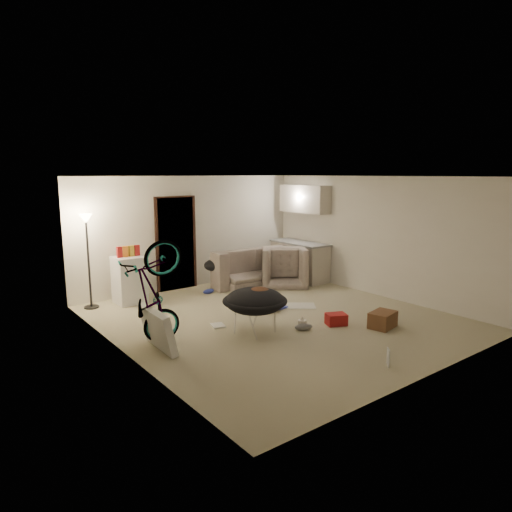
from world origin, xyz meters
TOP-DOWN VIEW (x-y plane):
  - floor at (0.00, 0.00)m, footprint 5.50×6.00m
  - ceiling at (0.00, 0.00)m, footprint 5.50×6.00m
  - wall_back at (0.00, 3.01)m, footprint 5.50×0.02m
  - wall_front at (0.00, -3.01)m, footprint 5.50×0.02m
  - wall_left at (-2.76, 0.00)m, footprint 0.02×6.00m
  - wall_right at (2.76, 0.00)m, footprint 0.02×6.00m
  - doorway at (-0.40, 2.97)m, footprint 0.85×0.10m
  - door_trim at (-0.40, 2.94)m, footprint 0.97×0.04m
  - floor_lamp at (-2.40, 2.65)m, footprint 0.28×0.28m
  - kitchen_counter at (2.43, 2.00)m, footprint 0.60×1.50m
  - counter_top at (2.43, 2.00)m, footprint 0.64×1.54m
  - kitchen_uppers at (2.56, 2.00)m, footprint 0.38×1.40m
  - sofa at (1.27, 2.45)m, footprint 2.22×0.95m
  - armchair at (1.82, 1.90)m, footprint 1.35×1.32m
  - bicycle at (-2.30, 0.08)m, footprint 1.74×0.96m
  - book_asset at (-0.15, -2.55)m, footprint 0.29×0.29m
  - mini_fridge at (-1.66, 2.55)m, footprint 0.55×0.55m
  - snack_box_0 at (-1.83, 2.55)m, footprint 0.10×0.07m
  - snack_box_1 at (-1.71, 2.55)m, footprint 0.12×0.10m
  - snack_box_2 at (-1.59, 2.55)m, footprint 0.11×0.09m
  - snack_box_3 at (-1.47, 2.55)m, footprint 0.11×0.08m
  - saucer_chair at (-0.74, -0.38)m, footprint 1.05×1.05m
  - hoodie at (-0.69, -0.41)m, footprint 0.58×0.54m
  - sofa_drape at (0.32, 2.45)m, footprint 0.58×0.48m
  - tv_box at (-2.30, -0.07)m, footprint 0.26×0.93m
  - drink_case_a at (1.12, -1.47)m, footprint 0.53×0.43m
  - drink_case_b at (0.61, -0.90)m, footprint 0.41×0.36m
  - juicer at (0.02, -0.69)m, footprint 0.15×0.15m
  - newspaper at (0.90, 0.30)m, footprint 0.70×0.68m
  - book_blue at (0.47, 0.49)m, footprint 0.28×0.35m
  - book_white at (-1.04, 0.26)m, footprint 0.27×0.31m
  - shoe_0 at (-0.05, 2.18)m, footprint 0.29×0.13m
  - shoe_3 at (-0.03, -0.76)m, footprint 0.32×0.24m
  - shoe_4 at (1.54, -1.00)m, footprint 0.21×0.30m
  - clothes_lump_a at (0.20, 0.47)m, footprint 0.68×0.61m
  - clothes_lump_b at (0.79, 2.55)m, footprint 0.47×0.41m

SIDE VIEW (x-z plane):
  - floor at x=0.00m, z-range -0.02..0.00m
  - newspaper at x=0.90m, z-range 0.00..0.01m
  - book_asset at x=-0.15m, z-range 0.00..0.02m
  - book_white at x=-1.04m, z-range 0.00..0.02m
  - book_blue at x=0.47m, z-range 0.00..0.03m
  - shoe_4 at x=1.54m, z-range 0.00..0.10m
  - shoe_0 at x=-0.05m, z-range 0.00..0.10m
  - shoe_3 at x=-0.03m, z-range 0.00..0.11m
  - clothes_lump_b at x=0.79m, z-range 0.00..0.14m
  - juicer at x=0.02m, z-range -0.02..0.19m
  - clothes_lump_a at x=0.20m, z-range 0.00..0.19m
  - drink_case_b at x=0.61m, z-range 0.00..0.19m
  - drink_case_a at x=1.12m, z-range 0.00..0.27m
  - tv_box at x=-2.30m, z-range 0.00..0.62m
  - sofa at x=1.27m, z-range 0.00..0.64m
  - armchair at x=1.82m, z-range 0.00..0.66m
  - bicycle at x=-2.30m, z-range -0.04..0.91m
  - kitchen_counter at x=2.43m, z-range 0.00..0.88m
  - saucer_chair at x=-0.74m, z-range 0.07..0.81m
  - mini_fridge at x=-1.66m, z-range 0.00..0.94m
  - sofa_drape at x=0.32m, z-range 0.40..0.68m
  - hoodie at x=-0.69m, z-range 0.54..0.76m
  - counter_top at x=2.43m, z-range 0.88..0.92m
  - snack_box_0 at x=-1.83m, z-range 0.85..1.15m
  - snack_box_1 at x=-1.71m, z-range 0.85..1.15m
  - snack_box_2 at x=-1.59m, z-range 0.85..1.15m
  - snack_box_3 at x=-1.47m, z-range 0.85..1.15m
  - doorway at x=-0.40m, z-range 0.00..2.04m
  - door_trim at x=-0.40m, z-range -0.03..2.07m
  - wall_back at x=0.00m, z-range 0.00..2.50m
  - wall_front at x=0.00m, z-range 0.00..2.50m
  - wall_left at x=-2.76m, z-range 0.00..2.50m
  - wall_right at x=2.76m, z-range 0.00..2.50m
  - floor_lamp at x=-2.40m, z-range 0.40..2.21m
  - kitchen_uppers at x=2.56m, z-range 1.62..2.27m
  - ceiling at x=0.00m, z-range 2.50..2.52m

